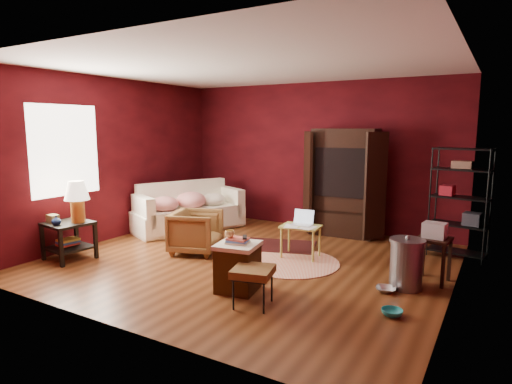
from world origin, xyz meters
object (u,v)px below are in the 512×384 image
(side_table, at_px, (73,213))
(wire_shelving, at_px, (461,198))
(tv_armoire, at_px, (344,180))
(hamper, at_px, (238,266))
(laptop_desk, at_px, (301,229))
(armchair, at_px, (196,230))
(sofa, at_px, (189,209))

(side_table, bearing_deg, wire_shelving, 31.04)
(tv_armoire, bearing_deg, hamper, -96.08)
(side_table, relative_size, laptop_desk, 1.66)
(laptop_desk, height_order, wire_shelving, wire_shelving)
(side_table, distance_m, laptop_desk, 3.40)
(armchair, height_order, laptop_desk, armchair)
(laptop_desk, xyz_separation_m, tv_armoire, (0.10, 1.66, 0.57))
(armchair, distance_m, tv_armoire, 2.85)
(wire_shelving, bearing_deg, side_table, -140.49)
(armchair, height_order, tv_armoire, tv_armoire)
(hamper, xyz_separation_m, wire_shelving, (2.16, 2.79, 0.60))
(sofa, xyz_separation_m, armchair, (1.03, -1.10, -0.04))
(tv_armoire, bearing_deg, armchair, -128.32)
(laptop_desk, height_order, tv_armoire, tv_armoire)
(armchair, relative_size, wire_shelving, 0.44)
(sofa, bearing_deg, side_table, -164.24)
(sofa, height_order, hamper, sofa)
(side_table, xyz_separation_m, wire_shelving, (4.93, 2.97, 0.20))
(hamper, distance_m, wire_shelving, 3.58)
(wire_shelving, bearing_deg, sofa, -163.06)
(armchair, bearing_deg, wire_shelving, -82.19)
(sofa, height_order, wire_shelving, wire_shelving)
(hamper, height_order, wire_shelving, wire_shelving)
(armchair, relative_size, side_table, 0.62)
(laptop_desk, bearing_deg, armchair, -163.52)
(tv_armoire, bearing_deg, laptop_desk, -95.91)
(wire_shelving, bearing_deg, armchair, -145.01)
(hamper, relative_size, wire_shelving, 0.41)
(hamper, relative_size, tv_armoire, 0.35)
(armchair, bearing_deg, side_table, 112.43)
(armchair, xyz_separation_m, side_table, (-1.35, -1.18, 0.34))
(hamper, bearing_deg, laptop_desk, 86.29)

